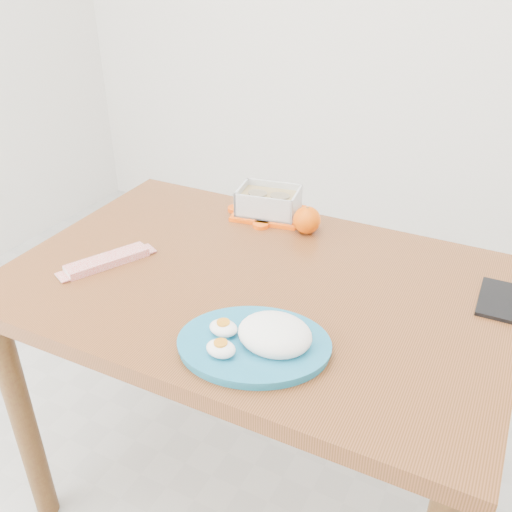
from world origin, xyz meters
The scene contains 6 objects.
dining_table centered at (0.05, 0.21, 0.64)m, with size 1.16×0.79×0.75m.
food_container centered at (-0.07, 0.52, 0.79)m, with size 0.21×0.17×0.08m.
orange_fruit centered at (0.06, 0.47, 0.79)m, with size 0.07×0.07×0.07m, color #FF5A05.
rice_plate centered at (0.17, -0.01, 0.78)m, with size 0.38×0.38×0.08m.
candy_bar centered at (-0.30, 0.10, 0.76)m, with size 0.20×0.05×0.02m, color red.
smartphone centered at (0.55, 0.37, 0.75)m, with size 0.08×0.15×0.01m, color black.
Camera 1 is at (0.57, -0.77, 1.46)m, focal length 40.00 mm.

